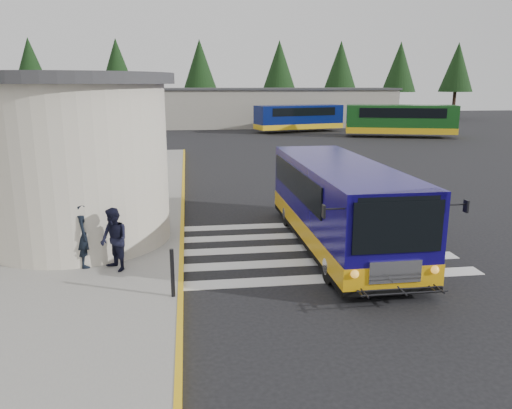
{
  "coord_description": "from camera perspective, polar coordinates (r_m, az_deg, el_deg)",
  "views": [
    {
      "loc": [
        -3.78,
        -14.3,
        4.65
      ],
      "look_at": [
        -1.89,
        -0.5,
        1.27
      ],
      "focal_mm": 35.0,
      "sensor_mm": 36.0,
      "label": 1
    }
  ],
  "objects": [
    {
      "name": "curb_strip",
      "position": [
        18.87,
        -8.38,
        -0.54
      ],
      "size": [
        0.12,
        34.0,
        0.16
      ],
      "primitive_type": "cube",
      "color": "gold",
      "rests_on": "ground"
    },
    {
      "name": "bollard",
      "position": [
        10.98,
        -9.53,
        -7.73
      ],
      "size": [
        0.09,
        0.09,
        1.08
      ],
      "primitive_type": "cylinder",
      "color": "black",
      "rests_on": "sidewalk"
    },
    {
      "name": "pedestrian_b",
      "position": [
        12.72,
        -15.91,
        -3.89
      ],
      "size": [
        0.94,
        0.97,
        1.57
      ],
      "primitive_type": "imported",
      "rotation": [
        0.0,
        0.0,
        -0.93
      ],
      "color": "black",
      "rests_on": "sidewalk"
    },
    {
      "name": "transit_bus",
      "position": [
        14.57,
        9.46,
        -0.34
      ],
      "size": [
        3.18,
        8.77,
        2.47
      ],
      "rotation": [
        0.0,
        0.0,
        0.01
      ],
      "color": "#0F075A",
      "rests_on": "ground"
    },
    {
      "name": "ground",
      "position": [
        15.51,
        6.71,
        -3.92
      ],
      "size": [
        140.0,
        140.0,
        0.0
      ],
      "primitive_type": "plane",
      "color": "black",
      "rests_on": "ground"
    },
    {
      "name": "far_bus_a",
      "position": [
        50.1,
        4.91,
        9.93
      ],
      "size": [
        9.04,
        4.53,
        2.25
      ],
      "rotation": [
        0.0,
        0.0,
        1.82
      ],
      "color": "#06124E",
      "rests_on": "ground"
    },
    {
      "name": "crosswalk",
      "position": [
        14.65,
        5.58,
        -4.92
      ],
      "size": [
        8.0,
        5.35,
        0.01
      ],
      "color": "silver",
      "rests_on": "ground"
    },
    {
      "name": "pedestrian_a",
      "position": [
        13.2,
        -19.02,
        -3.16
      ],
      "size": [
        0.42,
        0.63,
        1.71
      ],
      "primitive_type": "imported",
      "rotation": [
        0.0,
        0.0,
        1.59
      ],
      "color": "black",
      "rests_on": "sidewalk"
    },
    {
      "name": "depot_building",
      "position": [
        57.2,
        2.09,
        11.08
      ],
      "size": [
        26.4,
        8.4,
        4.2
      ],
      "color": "gray",
      "rests_on": "ground"
    },
    {
      "name": "station_building",
      "position": [
        22.45,
        -26.29,
        6.91
      ],
      "size": [
        12.7,
        18.7,
        4.8
      ],
      "color": "beige",
      "rests_on": "ground"
    },
    {
      "name": "sidewalk",
      "position": [
        19.58,
        -23.02,
        -1.0
      ],
      "size": [
        10.0,
        34.0,
        0.15
      ],
      "primitive_type": "cube",
      "color": "gray",
      "rests_on": "ground"
    },
    {
      "name": "tree_line",
      "position": [
        65.12,
        1.14,
        15.5
      ],
      "size": [
        58.4,
        4.4,
        10.0
      ],
      "color": "black",
      "rests_on": "ground"
    },
    {
      "name": "far_bus_b",
      "position": [
        46.78,
        16.17,
        9.35
      ],
      "size": [
        9.82,
        5.26,
        2.44
      ],
      "rotation": [
        0.0,
        0.0,
        1.28
      ],
      "color": "#124515",
      "rests_on": "ground"
    }
  ]
}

